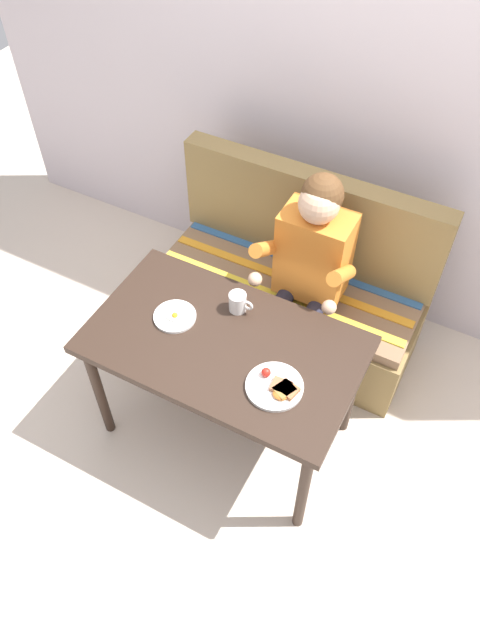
{
  "coord_description": "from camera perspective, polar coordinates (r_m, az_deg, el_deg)",
  "views": [
    {
      "loc": [
        0.81,
        -1.38,
        2.77
      ],
      "look_at": [
        0.0,
        0.15,
        0.72
      ],
      "focal_mm": 33.45,
      "sensor_mm": 36.0,
      "label": 1
    }
  ],
  "objects": [
    {
      "name": "ground_plane",
      "position": [
        3.2,
        -1.28,
        -10.19
      ],
      "size": [
        8.0,
        8.0,
        0.0
      ],
      "primitive_type": "plane",
      "color": "beige"
    },
    {
      "name": "back_wall",
      "position": [
        3.14,
        10.33,
        21.14
      ],
      "size": [
        4.4,
        0.1,
        2.6
      ],
      "primitive_type": "cube",
      "color": "silver",
      "rests_on": "ground"
    },
    {
      "name": "table",
      "position": [
        2.66,
        -1.52,
        -3.19
      ],
      "size": [
        1.2,
        0.7,
        0.73
      ],
      "color": "#2F2119",
      "rests_on": "ground"
    },
    {
      "name": "couch",
      "position": [
        3.35,
        4.94,
        2.8
      ],
      "size": [
        1.44,
        0.56,
        1.0
      ],
      "color": "olive",
      "rests_on": "ground"
    },
    {
      "name": "person",
      "position": [
        2.91,
        6.51,
        5.15
      ],
      "size": [
        0.45,
        0.61,
        1.21
      ],
      "color": "orange",
      "rests_on": "ground"
    },
    {
      "name": "plate_breakfast",
      "position": [
        2.44,
        3.53,
        -6.38
      ],
      "size": [
        0.24,
        0.24,
        0.05
      ],
      "color": "white",
      "rests_on": "table"
    },
    {
      "name": "plate_eggs",
      "position": [
        2.69,
        -6.25,
        0.37
      ],
      "size": [
        0.19,
        0.19,
        0.04
      ],
      "color": "white",
      "rests_on": "table"
    },
    {
      "name": "coffee_mug",
      "position": [
        2.67,
        -0.18,
        1.74
      ],
      "size": [
        0.12,
        0.08,
        0.09
      ],
      "color": "white",
      "rests_on": "table"
    }
  ]
}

